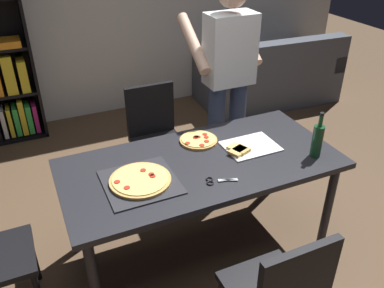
{
  "coord_description": "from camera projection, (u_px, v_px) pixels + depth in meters",
  "views": [
    {
      "loc": [
        -0.96,
        -1.97,
        2.17
      ],
      "look_at": [
        0.0,
        0.15,
        0.8
      ],
      "focal_mm": 37.81,
      "sensor_mm": 36.0,
      "label": 1
    }
  ],
  "objects": [
    {
      "name": "ground_plane",
      "position": [
        200.0,
        246.0,
        2.99
      ],
      "size": [
        12.0,
        12.0,
        0.0
      ],
      "primitive_type": "plane",
      "color": "brown"
    },
    {
      "name": "second_pizza_plain",
      "position": [
        198.0,
        140.0,
        2.83
      ],
      "size": [
        0.26,
        0.26,
        0.03
      ],
      "color": "tan",
      "rests_on": "dining_table"
    },
    {
      "name": "person_serving_pizza",
      "position": [
        228.0,
        77.0,
        3.23
      ],
      "size": [
        0.55,
        0.54,
        1.75
      ],
      "color": "#38476B",
      "rests_on": "ground_plane"
    },
    {
      "name": "pizza_slices_on_towel",
      "position": [
        246.0,
        148.0,
        2.74
      ],
      "size": [
        0.38,
        0.28,
        0.03
      ],
      "color": "white",
      "rests_on": "dining_table"
    },
    {
      "name": "chair_far_side",
      "position": [
        155.0,
        132.0,
        3.45
      ],
      "size": [
        0.42,
        0.42,
        0.9
      ],
      "color": "black",
      "rests_on": "ground_plane"
    },
    {
      "name": "couch",
      "position": [
        269.0,
        79.0,
        5.07
      ],
      "size": [
        1.74,
        0.93,
        0.85
      ],
      "color": "#4C515B",
      "rests_on": "ground_plane"
    },
    {
      "name": "dining_table",
      "position": [
        201.0,
        171.0,
        2.65
      ],
      "size": [
        1.8,
        0.86,
        0.75
      ],
      "color": "#232328",
      "rests_on": "ground_plane"
    },
    {
      "name": "kitchen_scissors",
      "position": [
        216.0,
        181.0,
        2.42
      ],
      "size": [
        0.2,
        0.12,
        0.01
      ],
      "color": "silver",
      "rests_on": "dining_table"
    },
    {
      "name": "wine_bottle",
      "position": [
        317.0,
        140.0,
        2.61
      ],
      "size": [
        0.07,
        0.07,
        0.32
      ],
      "color": "#194723",
      "rests_on": "dining_table"
    },
    {
      "name": "pepperoni_pizza_on_tray",
      "position": [
        140.0,
        181.0,
        2.4
      ],
      "size": [
        0.43,
        0.43,
        0.04
      ],
      "color": "#2D2D33",
      "rests_on": "dining_table"
    }
  ]
}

